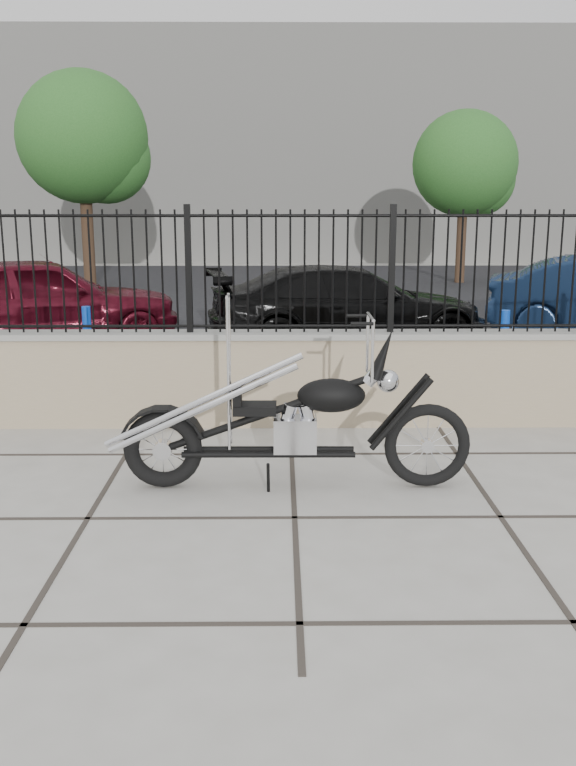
% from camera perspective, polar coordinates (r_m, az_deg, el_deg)
% --- Properties ---
extents(ground_plane, '(90.00, 90.00, 0.00)m').
position_cam_1_polar(ground_plane, '(5.96, 0.47, -9.48)').
color(ground_plane, '#99968E').
rests_on(ground_plane, ground).
extents(parking_lot, '(30.00, 30.00, 0.00)m').
position_cam_1_polar(parking_lot, '(18.15, -0.26, 5.71)').
color(parking_lot, black).
rests_on(parking_lot, ground).
extents(retaining_wall, '(14.00, 0.36, 0.96)m').
position_cam_1_polar(retaining_wall, '(8.20, 0.16, 0.31)').
color(retaining_wall, gray).
rests_on(retaining_wall, ground_plane).
extents(iron_fence, '(14.00, 0.08, 1.20)m').
position_cam_1_polar(iron_fence, '(8.04, 0.16, 7.85)').
color(iron_fence, black).
rests_on(iron_fence, retaining_wall).
extents(background_building, '(22.00, 6.00, 8.00)m').
position_cam_1_polar(background_building, '(32.05, -0.42, 15.98)').
color(background_building, beige).
rests_on(background_building, ground_plane).
extents(chopper_motorcycle, '(2.63, 0.48, 1.58)m').
position_cam_1_polar(chopper_motorcycle, '(6.33, 0.03, -0.61)').
color(chopper_motorcycle, black).
rests_on(chopper_motorcycle, ground_plane).
extents(car_red, '(4.56, 3.17, 1.44)m').
position_cam_1_polar(car_red, '(13.09, -17.13, 5.54)').
color(car_red, '#4D0B17').
rests_on(car_red, parking_lot).
extents(car_black, '(4.57, 2.49, 1.26)m').
position_cam_1_polar(car_black, '(12.61, 4.24, 5.39)').
color(car_black, black).
rests_on(car_black, parking_lot).
extents(bollard_a, '(0.13, 0.13, 0.92)m').
position_cam_1_polar(bollard_a, '(10.70, -13.91, 2.80)').
color(bollard_a, '#0E37D7').
rests_on(bollard_a, ground_plane).
extents(bollard_b, '(0.13, 0.13, 0.94)m').
position_cam_1_polar(bollard_b, '(10.24, 14.90, 2.36)').
color(bollard_b, '#0C5CB6').
rests_on(bollard_b, ground_plane).
extents(tree_left, '(3.32, 3.32, 5.60)m').
position_cam_1_polar(tree_left, '(22.11, -14.28, 16.80)').
color(tree_left, '#382619').
rests_on(tree_left, ground_plane).
extents(tree_right, '(2.79, 2.79, 4.71)m').
position_cam_1_polar(tree_right, '(22.88, 12.35, 15.17)').
color(tree_right, '#382619').
rests_on(tree_right, ground_plane).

